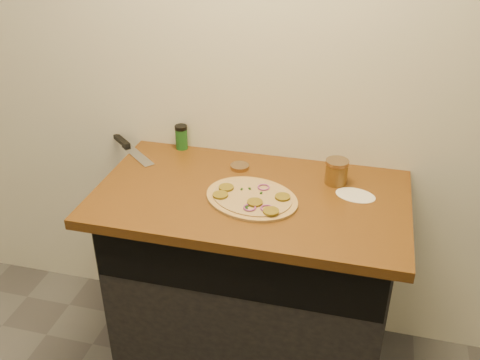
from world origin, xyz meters
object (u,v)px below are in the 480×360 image
(pizza, at_px, (252,198))
(spice_shaker, at_px, (181,137))
(chefs_knife, at_px, (129,148))
(salsa_jar, at_px, (336,172))

(pizza, bearing_deg, spice_shaker, 138.81)
(chefs_knife, distance_m, spice_shaker, 0.24)
(spice_shaker, bearing_deg, salsa_jar, -11.65)
(salsa_jar, bearing_deg, spice_shaker, 168.35)
(chefs_knife, height_order, spice_shaker, spice_shaker)
(pizza, relative_size, spice_shaker, 4.18)
(pizza, relative_size, chefs_knife, 1.60)
(pizza, xyz_separation_m, salsa_jar, (0.29, 0.21, 0.04))
(chefs_knife, relative_size, salsa_jar, 2.89)
(chefs_knife, relative_size, spice_shaker, 2.60)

